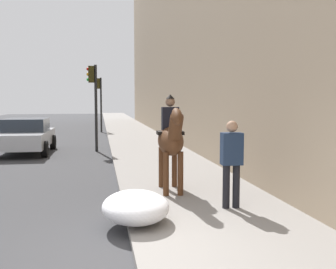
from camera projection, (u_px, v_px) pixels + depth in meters
sidewalk_slab at (248, 250)px, 5.78m from camera, size 120.00×3.29×0.12m
mounted_horse_near at (171, 139)px, 9.10m from camera, size 2.15×0.62×2.23m
pedestrian_greeting at (232, 158)px, 7.74m from camera, size 0.27×0.41×1.70m
car_near_lane at (26, 135)px, 16.68m from camera, size 4.25×2.12×1.44m
traffic_light_near_curb at (94, 94)px, 17.08m from camera, size 0.20×0.44×3.70m
traffic_light_far_curb at (100, 96)px, 27.36m from camera, size 0.20×0.44×3.72m
snow_pile_near at (136, 207)px, 6.92m from camera, size 1.50×1.16×0.52m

